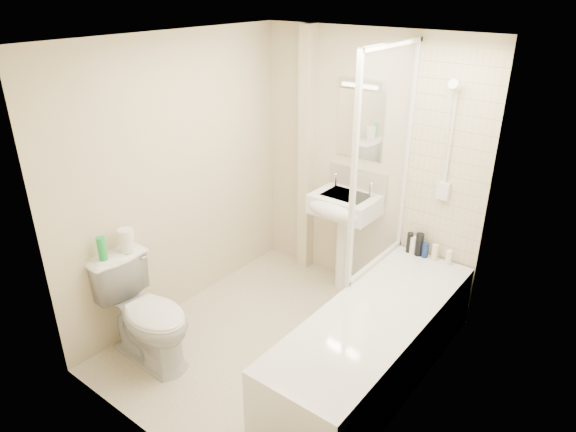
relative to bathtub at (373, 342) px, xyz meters
The scene contains 25 objects.
floor 0.82m from the bathtub, 167.14° to the right, with size 2.50×2.50×0.00m, color beige.
wall_back 1.60m from the bathtub, 124.81° to the left, with size 2.20×0.02×2.40m, color beige.
wall_left 2.07m from the bathtub, behind, with size 0.02×2.50×2.40m, color beige.
wall_right 0.99m from the bathtub, 26.06° to the right, with size 0.02×2.50×2.40m, color beige.
ceiling 2.25m from the bathtub, 167.14° to the right, with size 2.20×2.50×0.02m, color white.
tile_back 1.56m from the bathtub, 90.00° to the left, with size 0.70×0.01×1.75m, color beige.
tile_right 1.19m from the bathtub, ahead, with size 0.01×2.10×1.75m, color beige.
pipe_boxing 1.94m from the bathtub, 143.36° to the left, with size 0.12×0.12×2.40m, color beige.
splashback 1.54m from the bathtub, 127.54° to the left, with size 0.60×0.01×0.30m, color beige.
mirror 1.87m from the bathtub, 127.59° to the left, with size 0.46×0.01×0.60m, color white.
strip_light 2.13m from the bathtub, 128.20° to the left, with size 0.42×0.07×0.07m, color silver.
bathtub is the anchor object (origin of this frame).
shower_screen 1.37m from the bathtub, 119.17° to the left, with size 0.04×0.92×1.80m.
shower_fixture 1.62m from the bathtub, 90.10° to the left, with size 0.10×0.16×0.99m.
pedestal_sink 1.28m from the bathtub, 134.29° to the left, with size 0.58×0.51×1.11m.
bottle_black_a 1.07m from the bathtub, 102.41° to the left, with size 0.05×0.05×0.19m, color black.
bottle_white_a 1.06m from the bathtub, 100.45° to the left, with size 0.06×0.06×0.16m, color white.
bottle_black_b 1.06m from the bathtub, 97.33° to the left, with size 0.07×0.07×0.21m, color black.
bottle_blue 1.04m from the bathtub, 93.92° to the left, with size 0.06×0.06×0.13m, color navy.
bottle_cream 1.04m from the bathtub, 88.95° to the left, with size 0.05×0.05×0.15m, color #F3ECBC.
bottle_white_b 1.05m from the bathtub, 81.89° to the left, with size 0.05×0.05×0.13m, color white.
toilet 1.73m from the bathtub, 148.19° to the right, with size 0.84×0.50×0.84m, color white.
toilet_roll_lower 2.01m from the bathtub, 154.44° to the right, with size 0.11×0.11×0.09m, color white.
toilet_roll_upper 2.04m from the bathtub, 154.65° to the right, with size 0.12×0.12×0.09m, color white.
green_bottle 2.13m from the bathtub, 150.00° to the right, with size 0.07×0.07×0.18m, color green.
Camera 1 is at (2.13, -2.65, 2.75)m, focal length 32.00 mm.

